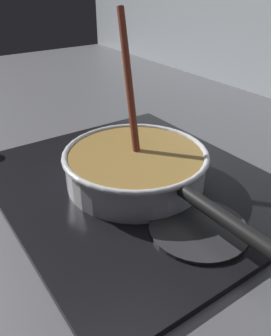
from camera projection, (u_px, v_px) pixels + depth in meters
name	position (u px, v px, depth m)	size (l,w,h in m)	color
ground	(55.00, 184.00, 0.73)	(2.40, 1.60, 0.04)	#4C4C51
hob_plate	(136.00, 184.00, 0.68)	(0.56, 0.48, 0.01)	black
burner_ring	(136.00, 180.00, 0.67)	(0.19, 0.19, 0.01)	#592D0C
spare_burner	(198.00, 228.00, 0.55)	(0.16, 0.16, 0.01)	#262628
cooking_pan	(136.00, 166.00, 0.66)	(0.44, 0.27, 0.30)	silver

